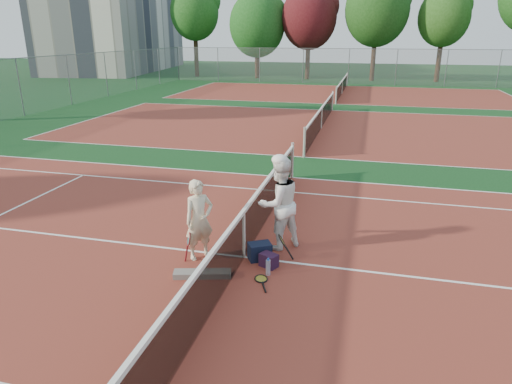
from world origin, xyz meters
TOP-DOWN VIEW (x-y plane):
  - ground at (0.00, 0.00)m, footprint 130.00×130.00m
  - court_main at (0.00, 0.00)m, footprint 23.77×10.97m
  - court_far_a at (0.00, 13.50)m, footprint 23.77×10.97m
  - court_far_b at (0.00, 27.00)m, footprint 23.77×10.97m
  - net_main at (0.00, 0.00)m, footprint 0.10×10.98m
  - net_far_a at (0.00, 13.50)m, footprint 0.10×10.98m
  - net_far_b at (0.00, 27.00)m, footprint 0.10×10.98m
  - fence_back at (0.00, 34.00)m, footprint 32.00×0.06m
  - apartment_block at (-28.00, 44.00)m, footprint 12.96×23.18m
  - player_a at (-0.84, -0.21)m, footprint 0.68×0.69m
  - player_b at (0.56, 0.65)m, footprint 1.17×1.17m
  - racket_red at (-1.00, -0.40)m, footprint 0.26×0.30m
  - racket_black_held at (0.74, 0.07)m, footprint 0.39×0.35m
  - racket_spare at (0.53, -0.76)m, footprint 0.49×0.66m
  - sports_bag_navy at (0.32, -0.00)m, footprint 0.53×0.48m
  - sports_bag_purple at (0.56, -0.25)m, footprint 0.39×0.35m
  - net_cover_canvas at (-0.53, -0.92)m, footprint 1.07×0.52m
  - water_bottle at (0.62, -0.57)m, footprint 0.09×0.09m
  - tree_back_0 at (-15.68, 37.99)m, footprint 4.81×4.81m
  - tree_back_1 at (-9.15, 37.66)m, footprint 5.36×5.36m
  - tree_back_maroon at (-4.17, 38.02)m, footprint 5.19×5.19m
  - tree_back_3 at (2.01, 37.69)m, footprint 5.74×5.74m
  - tree_back_4 at (7.81, 38.05)m, footprint 4.47×4.47m

SIDE VIEW (x-z plane):
  - ground at x=0.00m, z-range 0.00..0.00m
  - court_main at x=0.00m, z-range 0.00..0.01m
  - court_far_a at x=0.00m, z-range 0.00..0.01m
  - court_far_b at x=0.00m, z-range 0.00..0.01m
  - racket_spare at x=0.53m, z-range 0.00..0.03m
  - net_cover_canvas at x=-0.53m, z-range 0.00..0.11m
  - sports_bag_purple at x=0.56m, z-range 0.00..0.26m
  - water_bottle at x=0.62m, z-range 0.00..0.30m
  - sports_bag_navy at x=0.32m, z-range 0.00..0.34m
  - racket_black_held at x=0.74m, z-range 0.00..0.54m
  - racket_red at x=-1.00m, z-range 0.00..0.60m
  - net_main at x=0.00m, z-range 0.00..1.02m
  - net_far_a at x=0.00m, z-range 0.00..1.02m
  - net_far_b at x=0.00m, z-range 0.00..1.02m
  - player_a at x=-0.84m, z-range 0.00..1.61m
  - player_b at x=0.56m, z-range 0.00..1.92m
  - fence_back at x=0.00m, z-range 0.00..3.00m
  - tree_back_1 at x=-9.15m, z-range 0.96..9.08m
  - tree_back_4 at x=7.81m, z-range 1.49..9.67m
  - tree_back_maroon at x=-4.17m, z-range 1.33..9.99m
  - tree_back_0 at x=-15.68m, z-range 1.72..10.74m
  - tree_back_3 at x=2.01m, z-range 1.48..11.08m
  - apartment_block at x=-28.00m, z-range 0.00..15.00m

